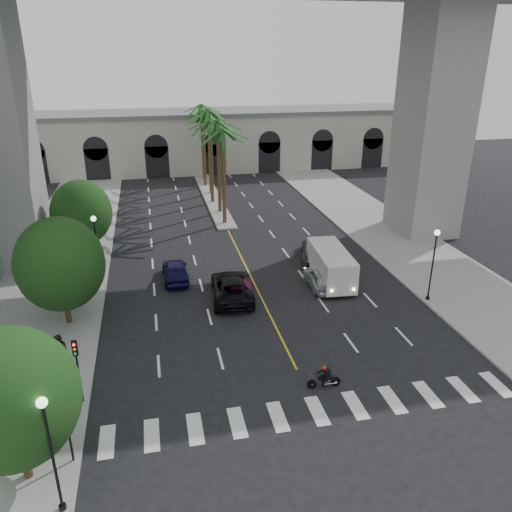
# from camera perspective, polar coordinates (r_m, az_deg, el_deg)

# --- Properties ---
(ground) EXTENTS (140.00, 140.00, 0.00)m
(ground) POSITION_cam_1_polar(r_m,az_deg,el_deg) (26.96, 5.95, -15.20)
(ground) COLOR black
(ground) RESTS_ON ground
(sidewalk_left) EXTENTS (8.00, 100.00, 0.15)m
(sidewalk_left) POSITION_cam_1_polar(r_m,az_deg,el_deg) (39.60, -22.51, -3.83)
(sidewalk_left) COLOR gray
(sidewalk_left) RESTS_ON ground
(sidewalk_right) EXTENTS (8.00, 100.00, 0.15)m
(sidewalk_right) POSITION_cam_1_polar(r_m,az_deg,el_deg) (44.66, 18.54, -0.32)
(sidewalk_right) COLOR gray
(sidewalk_right) RESTS_ON ground
(median) EXTENTS (2.00, 24.00, 0.20)m
(median) POSITION_cam_1_polar(r_m,az_deg,el_deg) (60.87, -5.03, 6.68)
(median) COLOR gray
(median) RESTS_ON ground
(pier_building) EXTENTS (71.00, 10.50, 8.50)m
(pier_building) POSITION_cam_1_polar(r_m,az_deg,el_deg) (76.52, -6.84, 13.01)
(pier_building) COLOR beige
(pier_building) RESTS_ON ground
(bridge) EXTENTS (75.00, 13.00, 26.00)m
(bridge) POSITION_cam_1_polar(r_m,az_deg,el_deg) (43.58, 2.05, 25.09)
(bridge) COLOR gray
(bridge) RESTS_ON ground
(palm_a) EXTENTS (3.20, 3.20, 10.30)m
(palm_a) POSITION_cam_1_polar(r_m,az_deg,el_deg) (49.29, -3.83, 13.75)
(palm_a) COLOR #47331E
(palm_a) RESTS_ON ground
(palm_b) EXTENTS (3.20, 3.20, 10.60)m
(palm_b) POSITION_cam_1_polar(r_m,az_deg,el_deg) (53.18, -4.40, 14.65)
(palm_b) COLOR #47331E
(palm_b) RESTS_ON ground
(palm_c) EXTENTS (3.20, 3.20, 10.10)m
(palm_c) POSITION_cam_1_polar(r_m,az_deg,el_deg) (57.14, -5.27, 14.69)
(palm_c) COLOR #47331E
(palm_c) RESTS_ON ground
(palm_d) EXTENTS (3.20, 3.20, 10.90)m
(palm_d) POSITION_cam_1_polar(r_m,az_deg,el_deg) (61.04, -5.45, 15.85)
(palm_d) COLOR #47331E
(palm_d) RESTS_ON ground
(palm_e) EXTENTS (3.20, 3.20, 10.40)m
(palm_e) POSITION_cam_1_polar(r_m,az_deg,el_deg) (65.01, -6.12, 15.81)
(palm_e) COLOR #47331E
(palm_e) RESTS_ON ground
(palm_f) EXTENTS (3.20, 3.20, 10.70)m
(palm_f) POSITION_cam_1_polar(r_m,az_deg,el_deg) (68.97, -6.26, 16.40)
(palm_f) COLOR #47331E
(palm_f) RESTS_ON ground
(street_tree_near) EXTENTS (5.20, 5.20, 6.89)m
(street_tree_near) POSITION_cam_1_polar(r_m,az_deg,el_deg) (21.98, -26.16, -14.46)
(street_tree_near) COLOR #382616
(street_tree_near) RESTS_ON ground
(street_tree_mid) EXTENTS (5.44, 5.44, 7.21)m
(street_tree_mid) POSITION_cam_1_polar(r_m,az_deg,el_deg) (33.10, -21.48, -0.88)
(street_tree_mid) COLOR #382616
(street_tree_mid) RESTS_ON ground
(street_tree_far) EXTENTS (5.04, 5.04, 6.68)m
(street_tree_far) POSITION_cam_1_polar(r_m,az_deg,el_deg) (44.42, -19.32, 4.71)
(street_tree_far) COLOR #382616
(street_tree_far) RESTS_ON ground
(lamp_post_left_near) EXTENTS (0.40, 0.40, 5.35)m
(lamp_post_left_near) POSITION_cam_1_polar(r_m,az_deg,el_deg) (20.55, -22.44, -19.45)
(lamp_post_left_near) COLOR black
(lamp_post_left_near) RESTS_ON ground
(lamp_post_left_far) EXTENTS (0.40, 0.40, 5.35)m
(lamp_post_left_far) POSITION_cam_1_polar(r_m,az_deg,el_deg) (38.77, -17.75, 1.37)
(lamp_post_left_far) COLOR black
(lamp_post_left_far) RESTS_ON ground
(lamp_post_right) EXTENTS (0.40, 0.40, 5.35)m
(lamp_post_right) POSITION_cam_1_polar(r_m,az_deg,el_deg) (36.22, 19.61, -0.34)
(lamp_post_right) COLOR black
(lamp_post_right) RESTS_ON ground
(traffic_signal_near) EXTENTS (0.25, 0.18, 3.65)m
(traffic_signal_near) POSITION_cam_1_polar(r_m,az_deg,el_deg) (22.87, -20.93, -16.69)
(traffic_signal_near) COLOR black
(traffic_signal_near) RESTS_ON ground
(traffic_signal_far) EXTENTS (0.25, 0.18, 3.65)m
(traffic_signal_far) POSITION_cam_1_polar(r_m,az_deg,el_deg) (26.09, -19.80, -11.25)
(traffic_signal_far) COLOR black
(traffic_signal_far) RESTS_ON ground
(motorcycle_rider) EXTENTS (1.82, 0.49, 1.31)m
(motorcycle_rider) POSITION_cam_1_polar(r_m,az_deg,el_deg) (27.05, 7.91, -13.59)
(motorcycle_rider) COLOR black
(motorcycle_rider) RESTS_ON ground
(car_a) EXTENTS (1.91, 4.48, 1.51)m
(car_a) POSITION_cam_1_polar(r_m,az_deg,el_deg) (37.50, 7.42, -2.51)
(car_a) COLOR #B0B2B5
(car_a) RESTS_ON ground
(car_b) EXTENTS (1.67, 4.13, 1.34)m
(car_b) POSITION_cam_1_polar(r_m,az_deg,el_deg) (35.92, -1.94, -3.63)
(car_b) COLOR #4B0F23
(car_b) RESTS_ON ground
(car_c) EXTENTS (3.26, 6.23, 1.67)m
(car_c) POSITION_cam_1_polar(r_m,az_deg,el_deg) (35.66, -2.78, -3.55)
(car_c) COLOR black
(car_c) RESTS_ON ground
(car_d) EXTENTS (3.97, 6.31, 1.70)m
(car_d) POSITION_cam_1_polar(r_m,az_deg,el_deg) (42.82, 6.89, 0.87)
(car_d) COLOR slate
(car_d) RESTS_ON ground
(car_e) EXTENTS (1.94, 4.65, 1.58)m
(car_e) POSITION_cam_1_polar(r_m,az_deg,el_deg) (38.84, -9.20, -1.66)
(car_e) COLOR #110D3F
(car_e) RESTS_ON ground
(cargo_van) EXTENTS (2.85, 6.34, 2.64)m
(cargo_van) POSITION_cam_1_polar(r_m,az_deg,el_deg) (38.05, 8.56, -1.02)
(cargo_van) COLOR silver
(cargo_van) RESTS_ON ground
(pedestrian_a) EXTENTS (0.68, 0.47, 1.80)m
(pedestrian_a) POSITION_cam_1_polar(r_m,az_deg,el_deg) (26.66, -23.90, -14.96)
(pedestrian_a) COLOR black
(pedestrian_a) RESTS_ON sidewalk_left
(pedestrian_b) EXTENTS (1.17, 1.06, 1.96)m
(pedestrian_b) POSITION_cam_1_polar(r_m,az_deg,el_deg) (29.88, -21.46, -10.09)
(pedestrian_b) COLOR black
(pedestrian_b) RESTS_ON sidewalk_left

